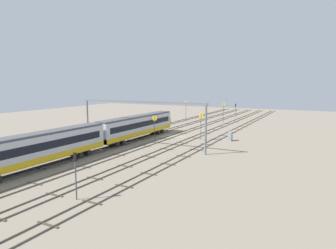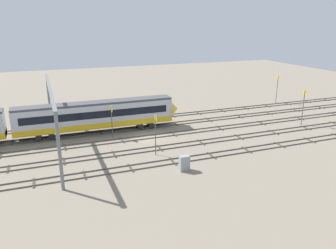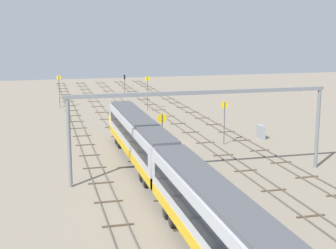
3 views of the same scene
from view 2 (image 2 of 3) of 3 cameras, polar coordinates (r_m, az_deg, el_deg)
ground_plane at (r=50.68m, az=-3.30°, el=-2.17°), size 161.72×161.72×0.00m
track_near_foreground at (r=42.03m, az=0.83°, el=-6.25°), size 145.72×2.40×0.16m
track_second_near at (r=46.28m, az=-1.43°, el=-3.98°), size 145.72×2.40×0.16m
track_middle at (r=50.66m, az=-3.30°, el=-2.10°), size 145.72×2.40×0.16m
track_with_train at (r=55.12m, az=-4.87°, el=-0.52°), size 145.72×2.40×0.16m
track_far_background at (r=59.66m, az=-6.20°, el=0.83°), size 145.72×2.40×0.16m
overhead_gantry at (r=46.79m, az=-19.23°, el=3.83°), size 0.40×25.68×8.48m
speed_sign_near_foreground at (r=50.29m, az=-9.53°, el=1.43°), size 0.14×1.08×4.93m
speed_sign_mid_trackside at (r=75.06m, az=18.06°, el=6.28°), size 0.14×0.83×5.84m
speed_sign_far_trackside at (r=60.08m, az=22.01°, el=3.34°), size 0.14×0.82×5.92m
speed_sign_distant_end at (r=42.98m, az=-2.14°, el=-0.84°), size 0.14×0.92×5.40m
relay_cabinet at (r=39.44m, az=2.78°, el=-6.57°), size 1.19×0.74×1.82m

